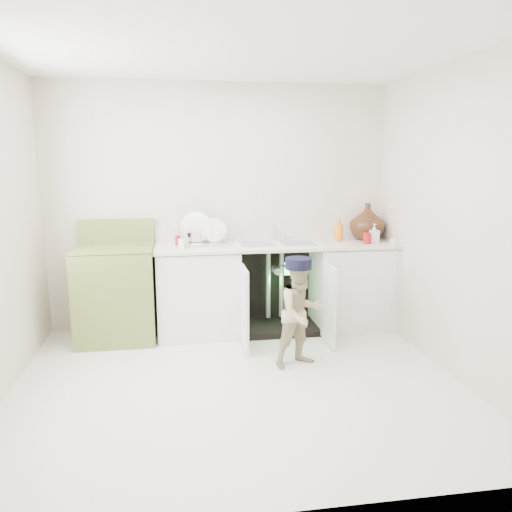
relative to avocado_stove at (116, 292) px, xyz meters
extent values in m
plane|color=beige|center=(1.05, -1.18, -0.48)|extent=(3.50, 3.50, 0.00)
cube|color=beige|center=(1.05, 0.32, 0.77)|extent=(3.50, 2.50, 0.02)
cube|color=beige|center=(1.05, -2.68, 0.77)|extent=(3.50, 2.50, 0.02)
cube|color=beige|center=(2.80, -1.18, 0.77)|extent=(2.50, 3.00, 0.02)
plane|color=white|center=(1.05, -1.18, 2.02)|extent=(3.50, 3.50, 0.00)
cube|color=silver|center=(0.80, 0.02, -0.05)|extent=(0.80, 0.60, 0.86)
cube|color=silver|center=(2.40, 0.02, -0.05)|extent=(0.80, 0.60, 0.86)
cube|color=black|center=(1.60, 0.29, -0.05)|extent=(0.80, 0.06, 0.86)
cube|color=black|center=(1.60, 0.02, -0.45)|extent=(0.80, 0.60, 0.06)
cylinder|color=gray|center=(1.53, 0.12, -0.03)|extent=(0.05, 0.05, 0.70)
cylinder|color=gray|center=(1.67, 0.12, -0.03)|extent=(0.05, 0.05, 0.70)
cylinder|color=gray|center=(1.60, 0.07, 0.14)|extent=(0.07, 0.18, 0.07)
cube|color=silver|center=(1.20, -0.48, -0.08)|extent=(0.03, 0.40, 0.76)
cube|color=silver|center=(2.00, -0.48, -0.08)|extent=(0.02, 0.40, 0.76)
cube|color=beige|center=(1.60, 0.02, 0.41)|extent=(2.44, 0.64, 0.03)
cube|color=beige|center=(1.60, 0.31, 0.50)|extent=(2.44, 0.02, 0.15)
cube|color=white|center=(1.60, 0.02, 0.42)|extent=(0.85, 0.55, 0.02)
cube|color=gray|center=(1.39, 0.02, 0.43)|extent=(0.34, 0.40, 0.01)
cube|color=gray|center=(1.80, 0.02, 0.43)|extent=(0.34, 0.40, 0.01)
cylinder|color=silver|center=(1.60, 0.24, 0.51)|extent=(0.03, 0.03, 0.17)
cylinder|color=silver|center=(1.60, 0.18, 0.59)|extent=(0.02, 0.14, 0.02)
cylinder|color=silver|center=(1.71, 0.24, 0.46)|extent=(0.04, 0.04, 0.06)
cylinder|color=white|center=(2.73, -0.29, 0.07)|extent=(0.01, 0.01, 0.70)
cube|color=white|center=(2.73, -0.20, 0.45)|extent=(0.04, 0.02, 0.06)
cube|color=silver|center=(0.84, 0.14, 0.43)|extent=(0.50, 0.33, 0.02)
cylinder|color=silver|center=(0.79, 0.16, 0.52)|extent=(0.31, 0.11, 0.30)
cylinder|color=white|center=(0.97, 0.14, 0.51)|extent=(0.24, 0.06, 0.24)
cylinder|color=silver|center=(0.64, 0.04, 0.52)|extent=(0.01, 0.01, 0.14)
cylinder|color=silver|center=(0.74, 0.04, 0.52)|extent=(0.01, 0.01, 0.14)
cylinder|color=silver|center=(0.84, 0.04, 0.52)|extent=(0.01, 0.01, 0.14)
cylinder|color=silver|center=(0.94, 0.04, 0.52)|extent=(0.01, 0.01, 0.14)
cylinder|color=silver|center=(1.04, 0.04, 0.52)|extent=(0.01, 0.01, 0.14)
imported|color=#4D2216|center=(2.60, 0.16, 0.62)|extent=(0.37, 0.37, 0.38)
imported|color=orange|center=(2.28, 0.12, 0.54)|extent=(0.09, 0.09, 0.24)
imported|color=silver|center=(2.60, -0.04, 0.52)|extent=(0.09, 0.09, 0.19)
cylinder|color=#A7100E|center=(2.50, -0.10, 0.48)|extent=(0.08, 0.08, 0.11)
cylinder|color=#B30F14|center=(0.61, 0.10, 0.47)|extent=(0.05, 0.05, 0.10)
cylinder|color=#C8B692|center=(0.69, 0.02, 0.46)|extent=(0.06, 0.06, 0.08)
cylinder|color=black|center=(0.72, 0.14, 0.48)|extent=(0.04, 0.04, 0.12)
cube|color=white|center=(0.64, -0.08, 0.47)|extent=(0.05, 0.05, 0.09)
cube|color=olive|center=(0.00, -0.01, -0.03)|extent=(0.74, 0.65, 0.90)
cube|color=olive|center=(0.00, -0.01, 0.44)|extent=(0.74, 0.65, 0.02)
cube|color=olive|center=(0.00, 0.28, 0.56)|extent=(0.74, 0.06, 0.23)
cylinder|color=black|center=(-0.19, -0.17, 0.43)|extent=(0.17, 0.17, 0.02)
cylinder|color=silver|center=(-0.19, -0.17, 0.44)|extent=(0.20, 0.20, 0.01)
cylinder|color=black|center=(-0.19, 0.15, 0.43)|extent=(0.17, 0.17, 0.02)
cylinder|color=silver|center=(-0.19, 0.15, 0.44)|extent=(0.20, 0.20, 0.01)
cylinder|color=black|center=(0.19, -0.17, 0.43)|extent=(0.17, 0.17, 0.02)
cylinder|color=silver|center=(0.19, -0.17, 0.44)|extent=(0.20, 0.20, 0.01)
cylinder|color=black|center=(0.19, 0.15, 0.43)|extent=(0.17, 0.17, 0.02)
cylinder|color=silver|center=(0.19, 0.15, 0.44)|extent=(0.20, 0.20, 0.01)
imported|color=#BDB288|center=(1.62, -0.90, -0.01)|extent=(0.54, 0.48, 0.92)
cylinder|color=black|center=(1.62, -0.90, 0.42)|extent=(0.28, 0.28, 0.09)
cube|color=black|center=(1.59, -0.81, 0.38)|extent=(0.19, 0.14, 0.01)
cube|color=black|center=(1.63, -0.32, 0.24)|extent=(0.07, 0.01, 0.14)
cube|color=#26F23F|center=(1.63, -0.33, 0.24)|extent=(0.06, 0.00, 0.12)
camera|label=1|loc=(0.61, -4.84, 1.28)|focal=35.00mm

